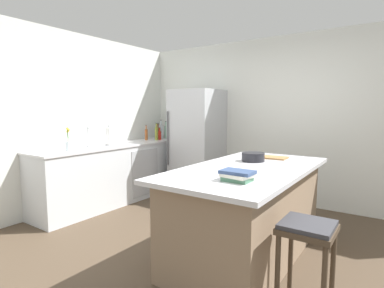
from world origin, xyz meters
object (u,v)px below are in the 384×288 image
(cookbook_stack, at_px, (237,175))
(cutting_board, at_px, (271,157))
(gin_bottle, at_px, (166,131))
(olive_oil_bottle, at_px, (156,133))
(bar_stool, at_px, (307,241))
(vinegar_bottle, at_px, (146,134))
(soda_bottle, at_px, (161,132))
(kitchen_island, at_px, (248,211))
(paper_towel_roll, at_px, (109,137))
(syrup_bottle, at_px, (158,133))
(hot_sauce_bottle, at_px, (160,135))
(refrigerator, at_px, (197,143))
(flower_vase, at_px, (68,144))
(mixing_bowl, at_px, (253,157))
(sink_faucet, at_px, (89,136))

(cookbook_stack, bearing_deg, cutting_board, 98.50)
(gin_bottle, distance_m, olive_oil_bottle, 0.40)
(gin_bottle, bearing_deg, bar_stool, -36.67)
(vinegar_bottle, bearing_deg, cookbook_stack, -34.57)
(bar_stool, bearing_deg, soda_bottle, 144.84)
(gin_bottle, relative_size, vinegar_bottle, 1.19)
(kitchen_island, bearing_deg, paper_towel_roll, 171.60)
(kitchen_island, height_order, cutting_board, cutting_board)
(kitchen_island, xyz_separation_m, vinegar_bottle, (-2.58, 1.29, 0.57))
(syrup_bottle, height_order, olive_oil_bottle, olive_oil_bottle)
(vinegar_bottle, bearing_deg, hot_sauce_bottle, 47.74)
(refrigerator, bearing_deg, soda_bottle, 175.22)
(refrigerator, bearing_deg, gin_bottle, 168.12)
(flower_vase, xyz_separation_m, cookbook_stack, (2.62, -0.24, -0.06))
(bar_stool, relative_size, mixing_bowl, 2.81)
(syrup_bottle, bearing_deg, bar_stool, -34.08)
(sink_faucet, bearing_deg, bar_stool, -11.67)
(kitchen_island, bearing_deg, bar_stool, -41.26)
(flower_vase, distance_m, syrup_bottle, 1.94)
(refrigerator, height_order, flower_vase, refrigerator)
(olive_oil_bottle, xyz_separation_m, cookbook_stack, (2.59, -1.99, -0.10))
(paper_towel_roll, xyz_separation_m, olive_oil_bottle, (0.08, 1.01, -0.01))
(flower_vase, relative_size, cutting_board, 0.86)
(bar_stool, distance_m, olive_oil_bottle, 3.77)
(cutting_board, bearing_deg, mixing_bowl, -104.93)
(vinegar_bottle, bearing_deg, gin_bottle, 81.65)
(bar_stool, height_order, sink_faucet, sink_faucet)
(bar_stool, xyz_separation_m, sink_faucet, (-3.28, 0.68, 0.51))
(kitchen_island, bearing_deg, flower_vase, -171.49)
(cutting_board, bearing_deg, paper_towel_roll, -173.21)
(vinegar_bottle, xyz_separation_m, mixing_bowl, (2.48, -0.95, -0.07))
(mixing_bowl, bearing_deg, sink_faucet, -172.97)
(refrigerator, bearing_deg, bar_stool, -42.93)
(refrigerator, height_order, cutting_board, refrigerator)
(cookbook_stack, bearing_deg, sink_faucet, 166.68)
(refrigerator, bearing_deg, cookbook_stack, -50.01)
(kitchen_island, height_order, gin_bottle, gin_bottle)
(kitchen_island, bearing_deg, refrigerator, 136.37)
(cutting_board, bearing_deg, syrup_bottle, 160.17)
(kitchen_island, xyz_separation_m, cookbook_stack, (0.17, -0.61, 0.49))
(refrigerator, bearing_deg, vinegar_bottle, -161.33)
(kitchen_island, relative_size, hot_sauce_bottle, 9.43)
(refrigerator, distance_m, soda_bottle, 0.89)
(syrup_bottle, relative_size, hot_sauce_bottle, 1.32)
(refrigerator, height_order, mixing_bowl, refrigerator)
(bar_stool, bearing_deg, gin_bottle, 143.33)
(soda_bottle, bearing_deg, sink_faucet, -90.18)
(bar_stool, xyz_separation_m, soda_bottle, (-3.27, 2.31, 0.49))
(cookbook_stack, bearing_deg, bar_stool, -3.30)
(cutting_board, bearing_deg, bar_stool, -60.25)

